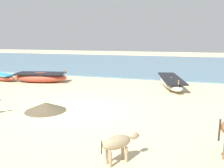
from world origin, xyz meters
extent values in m
plane|color=beige|center=(0.00, 0.00, 0.00)|extent=(80.00, 80.00, 0.00)
cube|color=slate|center=(0.00, 16.95, 0.04)|extent=(60.00, 20.00, 0.08)
ellipsoid|color=#B74733|center=(-4.53, 4.37, 0.29)|extent=(3.33, 1.81, 0.57)
cube|color=black|center=(-4.53, 4.37, 0.53)|extent=(2.95, 1.71, 0.07)
cube|color=olive|center=(-4.30, 4.42, 0.44)|extent=(0.33, 1.00, 0.04)
cylinder|color=olive|center=(-3.11, 4.68, 0.67)|extent=(0.06, 0.06, 0.20)
ellipsoid|color=beige|center=(2.86, 5.46, 0.24)|extent=(1.91, 4.44, 0.48)
cube|color=black|center=(2.86, 5.46, 0.44)|extent=(1.77, 3.93, 0.07)
cube|color=olive|center=(2.93, 5.15, 0.37)|extent=(0.84, 0.30, 0.04)
cylinder|color=olive|center=(3.29, 3.52, 0.58)|extent=(0.06, 0.06, 0.20)
cylinder|color=#2D2119|center=(4.23, -2.30, 0.71)|extent=(0.04, 0.04, 0.46)
sphere|color=#2D2119|center=(-2.42, -1.02, 0.45)|extent=(0.08, 0.08, 0.06)
ellipsoid|color=tan|center=(2.27, -2.92, 0.45)|extent=(0.63, 0.66, 0.29)
ellipsoid|color=tan|center=(2.56, -2.59, 0.50)|extent=(0.24, 0.25, 0.15)
sphere|color=#2D2119|center=(2.63, -2.52, 0.48)|extent=(0.08, 0.08, 0.06)
cylinder|color=tan|center=(2.35, -2.73, 0.16)|extent=(0.07, 0.07, 0.33)
cylinder|color=tan|center=(2.45, -2.82, 0.16)|extent=(0.07, 0.07, 0.33)
cylinder|color=tan|center=(2.09, -3.01, 0.16)|extent=(0.07, 0.07, 0.33)
cylinder|color=tan|center=(2.20, -3.10, 0.16)|extent=(0.07, 0.07, 0.33)
cylinder|color=#2D2119|center=(2.04, -3.17, 0.42)|extent=(0.02, 0.02, 0.27)
cone|color=brown|center=(-1.10, -0.33, 0.15)|extent=(1.96, 1.96, 0.31)
camera|label=1|loc=(3.48, -7.05, 2.49)|focal=36.77mm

